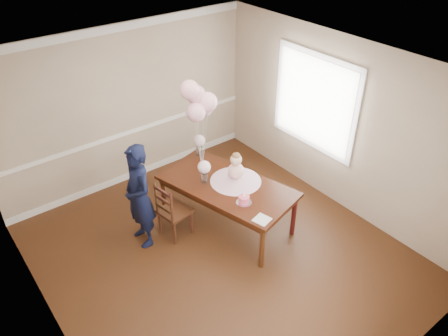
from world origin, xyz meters
TOP-DOWN VIEW (x-y plane):
  - floor at (0.00, 0.00)m, footprint 4.50×5.00m
  - ceiling at (0.00, 0.00)m, footprint 4.50×5.00m
  - wall_back at (0.00, 2.50)m, footprint 4.50×0.02m
  - wall_front at (0.00, -2.50)m, footprint 4.50×0.02m
  - wall_left at (-2.25, 0.00)m, footprint 0.02×5.00m
  - wall_right at (2.25, 0.00)m, footprint 0.02×5.00m
  - chair_rail_trim at (0.00, 2.49)m, footprint 4.50×0.02m
  - crown_molding at (0.00, 2.49)m, footprint 4.50×0.02m
  - baseboard_trim at (0.00, 2.49)m, footprint 4.50×0.02m
  - window_frame at (2.23, 0.50)m, footprint 0.02×1.66m
  - window_blinds at (2.21, 0.50)m, footprint 0.01×1.50m
  - dining_table_top at (0.48, 0.48)m, footprint 1.46×2.17m
  - table_apron at (0.48, 0.48)m, footprint 1.34×2.05m
  - table_leg_fl at (0.30, -0.51)m, footprint 0.08×0.08m
  - table_leg_fr at (1.11, -0.30)m, footprint 0.08×0.08m
  - table_leg_bl at (-0.16, 1.26)m, footprint 0.08×0.08m
  - table_leg_br at (0.65, 1.47)m, footprint 0.08×0.08m
  - baby_skirt at (0.63, 0.47)m, footprint 0.92×0.92m
  - baby_torso at (0.63, 0.47)m, footprint 0.24×0.24m
  - baby_head at (0.63, 0.47)m, footprint 0.17×0.17m
  - baby_hair at (0.63, 0.47)m, footprint 0.12×0.12m
  - cake_platter at (0.40, -0.01)m, footprint 0.27×0.27m
  - birthday_cake at (0.40, -0.01)m, footprint 0.18×0.18m
  - cake_flower_a at (0.40, -0.01)m, footprint 0.03×0.03m
  - cake_flower_b at (0.42, 0.02)m, footprint 0.03×0.03m
  - rose_vase_near at (0.26, 0.73)m, footprint 0.12×0.12m
  - roses_near at (0.26, 0.73)m, footprint 0.19×0.19m
  - rose_vase_far at (0.63, 1.39)m, footprint 0.12×0.12m
  - roses_far at (0.63, 1.39)m, footprint 0.19×0.19m
  - napkin at (0.35, -0.43)m, footprint 0.24×0.24m
  - balloon_weight at (0.44, 1.03)m, footprint 0.05×0.05m
  - balloon_a at (0.34, 1.01)m, footprint 0.28×0.28m
  - balloon_b at (0.55, 1.01)m, footprint 0.28×0.28m
  - balloon_c at (0.43, 1.13)m, footprint 0.28×0.28m
  - balloon_d at (0.33, 1.13)m, footprint 0.28×0.28m
  - balloon_e at (0.56, 1.15)m, footprint 0.28×0.28m
  - balloon_ribbon_a at (0.39, 1.02)m, footprint 0.09×0.03m
  - balloon_ribbon_b at (0.49, 1.02)m, footprint 0.11×0.03m
  - balloon_ribbon_c at (0.43, 1.08)m, footprint 0.01×0.10m
  - balloon_ribbon_d at (0.38, 1.08)m, footprint 0.11×0.08m
  - balloon_ribbon_e at (0.50, 1.09)m, footprint 0.12×0.11m
  - dining_chair_seat at (-0.25, 0.77)m, footprint 0.47×0.47m
  - chair_leg_fl at (-0.39, 0.58)m, footprint 0.04×0.04m
  - chair_leg_fr at (-0.06, 0.63)m, footprint 0.04×0.04m
  - chair_leg_bl at (-0.44, 0.91)m, footprint 0.04×0.04m
  - chair_leg_br at (-0.11, 0.96)m, footprint 0.04×0.04m
  - chair_back_post_l at (-0.41, 0.58)m, footprint 0.04×0.04m
  - chair_back_post_r at (-0.46, 0.91)m, footprint 0.04×0.04m
  - chair_slat_low at (-0.43, 0.74)m, footprint 0.09×0.37m
  - chair_slat_mid at (-0.43, 0.74)m, footprint 0.09×0.37m
  - chair_slat_top at (-0.43, 0.74)m, footprint 0.09×0.37m
  - woman at (-0.71, 0.93)m, footprint 0.42×0.60m

SIDE VIEW (x-z plane):
  - floor at x=0.00m, z-range 0.00..0.00m
  - baseboard_trim at x=0.00m, z-range 0.00..0.12m
  - chair_leg_fl at x=-0.39m, z-range 0.00..0.40m
  - chair_leg_fr at x=-0.06m, z-range 0.00..0.40m
  - chair_leg_bl at x=-0.44m, z-range 0.00..0.40m
  - chair_leg_br at x=-0.11m, z-range 0.00..0.40m
  - table_leg_fl at x=0.30m, z-range 0.00..0.70m
  - table_leg_fr at x=1.11m, z-range 0.00..0.70m
  - table_leg_bl at x=-0.16m, z-range 0.00..0.70m
  - table_leg_br at x=0.65m, z-range 0.00..0.70m
  - dining_chair_seat at x=-0.25m, z-range 0.39..0.44m
  - chair_slat_low at x=-0.43m, z-range 0.55..0.60m
  - table_apron at x=0.48m, z-range 0.60..0.70m
  - chair_back_post_l at x=-0.41m, z-range 0.43..0.94m
  - chair_back_post_r at x=-0.46m, z-range 0.43..0.94m
  - dining_table_top at x=0.48m, z-range 0.70..0.75m
  - chair_slat_mid at x=-0.43m, z-range 0.70..0.74m
  - cake_platter at x=0.40m, z-range 0.75..0.75m
  - napkin at x=0.35m, z-range 0.75..0.76m
  - balloon_weight at x=0.44m, z-range 0.75..0.77m
  - baby_skirt at x=0.63m, z-range 0.75..0.84m
  - woman at x=-0.71m, z-range 0.00..1.59m
  - birthday_cake at x=0.40m, z-range 0.75..0.85m
  - rose_vase_near at x=0.26m, z-range 0.75..0.90m
  - rose_vase_far at x=0.63m, z-range 0.75..0.90m
  - cake_flower_a at x=0.40m, z-range 0.85..0.88m
  - cake_flower_b at x=0.42m, z-range 0.85..0.88m
  - chair_slat_top at x=-0.43m, z-range 0.85..0.89m
  - chair_rail_trim at x=0.00m, z-range 0.86..0.94m
  - baby_torso at x=0.63m, z-range 0.81..1.04m
  - roses_near at x=0.26m, z-range 0.91..1.10m
  - roses_far at x=0.63m, z-range 0.91..1.10m
  - baby_head at x=0.63m, z-range 1.03..1.20m
  - balloon_ribbon_e at x=0.50m, z-range 0.76..1.53m
  - baby_hair at x=0.63m, z-range 1.11..1.23m
  - balloon_ribbon_a at x=0.39m, z-range 0.76..1.59m
  - balloon_ribbon_b at x=0.49m, z-range 0.76..1.69m
  - balloon_ribbon_c at x=0.43m, z-range 0.76..1.79m
  - balloon_ribbon_d at x=0.38m, z-range 0.76..1.89m
  - wall_back at x=0.00m, z-range 0.00..2.70m
  - wall_front at x=0.00m, z-range 0.00..2.70m
  - wall_left at x=-2.25m, z-range 0.00..2.70m
  - wall_right at x=2.25m, z-range 0.00..2.70m
  - window_frame at x=2.23m, z-range 0.77..2.33m
  - window_blinds at x=2.21m, z-range 0.85..2.25m
  - balloon_e at x=0.56m, z-range 1.55..1.83m
  - balloon_a at x=0.34m, z-range 1.60..1.88m
  - balloon_b at x=0.55m, z-range 1.70..1.98m
  - balloon_c at x=0.43m, z-range 1.80..2.08m
  - balloon_d at x=0.33m, z-range 1.90..2.18m
  - crown_molding at x=0.00m, z-range 2.57..2.69m
  - ceiling at x=0.00m, z-range 2.69..2.71m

